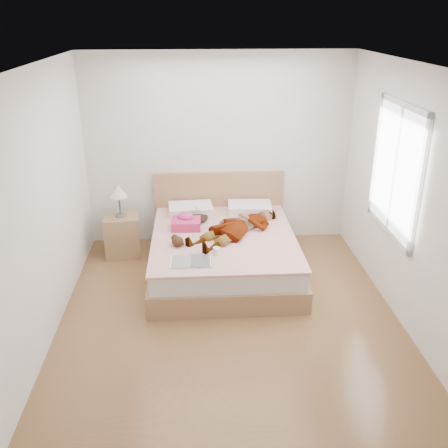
# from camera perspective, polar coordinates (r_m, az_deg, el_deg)

# --- Properties ---
(ground) EXTENTS (4.00, 4.00, 0.00)m
(ground) POSITION_cam_1_polar(r_m,az_deg,el_deg) (5.52, 0.57, -10.18)
(ground) COLOR #512D19
(ground) RESTS_ON ground
(woman) EXTENTS (1.45, 1.43, 0.20)m
(woman) POSITION_cam_1_polar(r_m,az_deg,el_deg) (6.18, 1.58, 0.02)
(woman) COLOR white
(woman) RESTS_ON bed
(hair) EXTENTS (0.54, 0.61, 0.08)m
(hair) POSITION_cam_1_polar(r_m,az_deg,el_deg) (6.59, -3.71, 0.91)
(hair) COLOR black
(hair) RESTS_ON bed
(phone) EXTENTS (0.09, 0.09, 0.05)m
(phone) POSITION_cam_1_polar(r_m,az_deg,el_deg) (6.50, -3.12, 1.79)
(phone) COLOR silver
(phone) RESTS_ON bed
(room_shell) EXTENTS (4.00, 4.00, 4.00)m
(room_shell) POSITION_cam_1_polar(r_m,az_deg,el_deg) (5.56, 19.05, 5.84)
(room_shell) COLOR white
(room_shell) RESTS_ON ground
(bed) EXTENTS (1.80, 2.08, 1.00)m
(bed) POSITION_cam_1_polar(r_m,az_deg,el_deg) (6.29, -0.11, -2.90)
(bed) COLOR brown
(bed) RESTS_ON ground
(towel) EXTENTS (0.37, 0.32, 0.19)m
(towel) POSITION_cam_1_polar(r_m,az_deg,el_deg) (6.31, -4.37, 0.21)
(towel) COLOR #D43960
(towel) RESTS_ON bed
(magazine) EXTENTS (0.46, 0.31, 0.03)m
(magazine) POSITION_cam_1_polar(r_m,az_deg,el_deg) (5.47, -3.84, -4.31)
(magazine) COLOR white
(magazine) RESTS_ON bed
(coffee_mug) EXTENTS (0.12, 0.09, 0.09)m
(coffee_mug) POSITION_cam_1_polar(r_m,az_deg,el_deg) (5.61, -0.83, -3.10)
(coffee_mug) COLOR white
(coffee_mug) RESTS_ON bed
(plush_toy) EXTENTS (0.19, 0.23, 0.12)m
(plush_toy) POSITION_cam_1_polar(r_m,az_deg,el_deg) (5.85, -5.38, -1.91)
(plush_toy) COLOR #33190E
(plush_toy) RESTS_ON bed
(nightstand) EXTENTS (0.50, 0.46, 0.98)m
(nightstand) POSITION_cam_1_polar(r_m,az_deg,el_deg) (6.79, -11.58, -0.90)
(nightstand) COLOR olive
(nightstand) RESTS_ON ground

